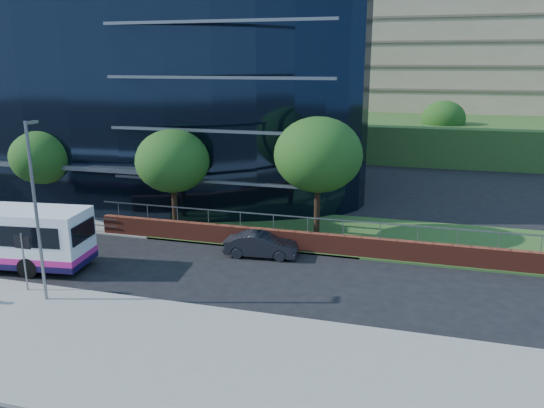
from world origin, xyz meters
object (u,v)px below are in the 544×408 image
(tree_far_b, at_px, (42,157))
(parked_car, at_px, (261,245))
(tree_dist_e, at_px, (444,119))
(streetlight_east, at_px, (36,207))
(tree_far_c, at_px, (173,161))
(tree_far_d, at_px, (318,155))
(street_sign, at_px, (23,250))

(tree_far_b, height_order, parked_car, tree_far_b)
(tree_dist_e, height_order, streetlight_east, streetlight_east)
(parked_car, bearing_deg, tree_far_c, 61.00)
(tree_far_b, relative_size, tree_far_d, 0.81)
(tree_far_b, relative_size, parked_car, 1.48)
(tree_far_c, relative_size, parked_car, 1.60)
(tree_far_b, bearing_deg, street_sign, -55.92)
(tree_far_c, height_order, tree_far_d, tree_far_d)
(street_sign, distance_m, tree_far_c, 11.14)
(tree_dist_e, relative_size, parked_car, 1.60)
(tree_dist_e, bearing_deg, tree_far_d, -104.93)
(street_sign, bearing_deg, tree_dist_e, 64.88)
(tree_far_b, height_order, tree_dist_e, tree_dist_e)
(street_sign, relative_size, tree_far_b, 0.46)
(tree_far_c, distance_m, tree_dist_e, 35.36)
(streetlight_east, bearing_deg, tree_far_c, 84.89)
(tree_far_b, bearing_deg, tree_far_d, 1.51)
(street_sign, relative_size, tree_dist_e, 0.43)
(tree_far_c, bearing_deg, streetlight_east, -95.11)
(tree_far_c, relative_size, tree_dist_e, 1.00)
(street_sign, xyz_separation_m, streetlight_east, (1.50, -0.59, 2.29))
(streetlight_east, distance_m, parked_car, 11.82)
(tree_far_c, bearing_deg, tree_far_d, 6.34)
(tree_far_c, bearing_deg, tree_dist_e, 61.26)
(street_sign, height_order, tree_far_d, tree_far_d)
(parked_car, bearing_deg, tree_dist_e, -21.68)
(tree_dist_e, bearing_deg, tree_far_b, -131.52)
(tree_far_d, xyz_separation_m, parked_car, (-2.35, -4.00, -4.52))
(tree_far_c, distance_m, tree_far_d, 9.08)
(tree_far_d, relative_size, tree_dist_e, 1.14)
(tree_dist_e, distance_m, streetlight_east, 45.85)
(streetlight_east, bearing_deg, tree_dist_e, 66.89)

